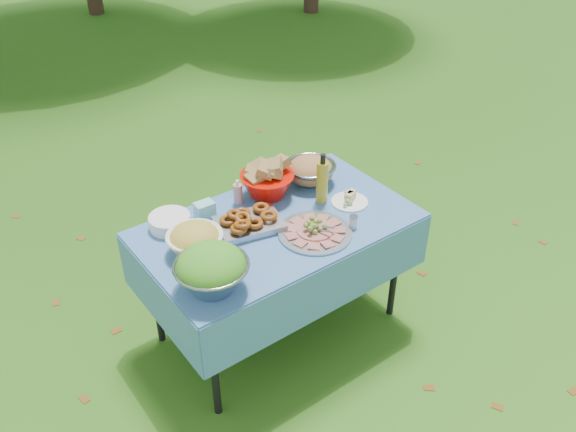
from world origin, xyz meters
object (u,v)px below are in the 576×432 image
Objects in this scene: oil_bottle at (322,178)px; pasta_bowl_steel at (310,170)px; picnic_table at (278,277)px; plate_stack at (170,222)px; bread_bowl at (267,180)px; salad_bowl at (211,269)px; charcuterie_platter at (315,227)px.

pasta_bowl_steel is at bearing 68.83° from oil_bottle.
plate_stack reaches higher than picnic_table.
pasta_bowl_steel is at bearing -5.73° from bread_bowl.
pasta_bowl_steel is 0.23m from oil_bottle.
salad_bowl is 0.57m from plate_stack.
salad_bowl is 0.66m from charcuterie_platter.
oil_bottle is (0.81, -0.28, 0.11)m from plate_stack.
charcuterie_platter is at bearing -40.82° from plate_stack.
salad_bowl reaches higher than picnic_table.
bread_bowl reaches higher than picnic_table.
bread_bowl reaches higher than charcuterie_platter.
oil_bottle reaches higher than pasta_bowl_steel.
pasta_bowl_steel is at bearing 26.75° from salad_bowl.
picnic_table is 4.20× the size of salad_bowl.
picnic_table is at bearing -174.61° from oil_bottle.
plate_stack is at bearing 139.18° from charcuterie_platter.
bread_bowl is 1.04× the size of oil_bottle.
salad_bowl is 1.17× the size of oil_bottle.
picnic_table is at bearing -150.08° from pasta_bowl_steel.
salad_bowl reaches higher than charcuterie_platter.
charcuterie_platter is at bearing -125.54° from pasta_bowl_steel.
picnic_table is 0.71m from plate_stack.
bread_bowl is 0.46m from charcuterie_platter.
salad_bowl is at bearing -175.21° from charcuterie_platter.
charcuterie_platter is 1.31× the size of oil_bottle.
plate_stack is 0.74× the size of oil_bottle.
bread_bowl reaches higher than pasta_bowl_steel.
charcuterie_platter reaches higher than plate_stack.
picnic_table is 0.78m from salad_bowl.
salad_bowl is 0.84m from bread_bowl.
picnic_table is 4.71× the size of bread_bowl.
oil_bottle is at bearing 44.63° from charcuterie_platter.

